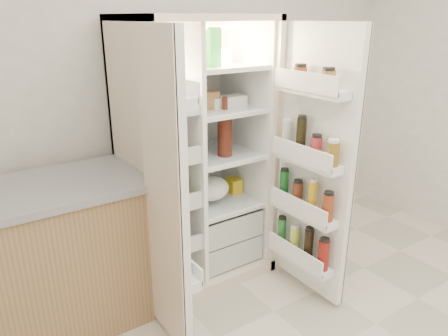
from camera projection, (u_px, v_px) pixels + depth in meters
wall_back at (183, 79)px, 3.13m from camera, size 4.00×0.02×2.70m
refrigerator at (194, 172)px, 3.00m from camera, size 0.92×0.70×1.80m
freezer_door at (167, 198)px, 2.21m from camera, size 0.15×0.40×1.72m
fridge_door at (314, 170)px, 2.66m from camera, size 0.17×0.58×1.72m
kitchen_counter at (43, 260)px, 2.45m from camera, size 1.25×0.66×0.91m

